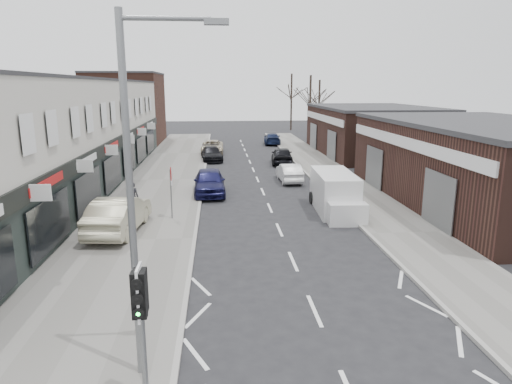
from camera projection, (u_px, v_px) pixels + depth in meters
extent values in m
plane|color=black|center=(330.00, 347.00, 11.85)|extent=(160.00, 160.00, 0.00)
cube|color=slate|center=(164.00, 180.00, 32.64)|extent=(5.50, 64.00, 0.12)
cube|color=slate|center=(335.00, 177.00, 33.65)|extent=(3.50, 64.00, 0.12)
cube|color=beige|center=(49.00, 136.00, 28.88)|extent=(8.00, 41.00, 7.10)
cube|color=#45261D|center=(126.00, 109.00, 53.53)|extent=(8.00, 10.00, 8.00)
cube|color=#351E18|center=(488.00, 165.00, 25.94)|extent=(10.00, 18.00, 4.50)
cube|color=#351E18|center=(372.00, 131.00, 45.36)|extent=(10.00, 16.00, 4.50)
cylinder|color=slate|center=(143.00, 341.00, 9.18)|extent=(0.12, 0.12, 3.00)
cube|color=silver|center=(140.00, 292.00, 8.94)|extent=(0.05, 0.55, 1.10)
cube|color=black|center=(139.00, 295.00, 8.83)|extent=(0.28, 0.22, 0.95)
sphere|color=#0CE533|center=(139.00, 312.00, 8.78)|extent=(0.18, 0.18, 0.18)
cube|color=black|center=(141.00, 290.00, 9.06)|extent=(0.26, 0.20, 0.90)
cylinder|color=slate|center=(131.00, 206.00, 9.76)|extent=(0.16, 0.16, 8.00)
cylinder|color=slate|center=(165.00, 18.00, 8.97)|extent=(1.80, 0.10, 0.10)
cube|color=slate|center=(216.00, 22.00, 9.06)|extent=(0.50, 0.22, 0.12)
cylinder|color=slate|center=(171.00, 194.00, 22.76)|extent=(0.07, 0.07, 2.50)
cube|color=white|center=(172.00, 182.00, 22.63)|extent=(0.04, 0.45, 0.25)
cube|color=silver|center=(334.00, 192.00, 24.67)|extent=(2.13, 4.70, 2.11)
cube|color=silver|center=(347.00, 214.00, 22.16)|extent=(1.90, 0.89, 1.11)
cylinder|color=black|center=(325.00, 213.00, 23.20)|extent=(0.22, 0.70, 0.70)
cylinder|color=black|center=(358.00, 212.00, 23.33)|extent=(0.22, 0.70, 0.70)
cylinder|color=black|center=(312.00, 197.00, 26.33)|extent=(0.22, 0.70, 0.70)
cylinder|color=black|center=(341.00, 197.00, 26.47)|extent=(0.22, 0.70, 0.70)
imported|color=#ADA88A|center=(119.00, 214.00, 20.70)|extent=(2.27, 5.19, 1.66)
imported|color=black|center=(133.00, 197.00, 23.99)|extent=(0.61, 0.41, 1.62)
imported|color=#141540|center=(209.00, 182.00, 28.50)|extent=(2.02, 4.77, 1.61)
imported|color=black|center=(212.00, 154.00, 41.43)|extent=(2.16, 4.52, 1.27)
imported|color=beige|center=(212.00, 147.00, 45.99)|extent=(2.27, 4.73, 1.30)
imported|color=silver|center=(289.00, 173.00, 32.34)|extent=(1.44, 3.95, 1.29)
imported|color=black|center=(282.00, 156.00, 39.62)|extent=(2.17, 4.54, 1.50)
imported|color=#121C3A|center=(272.00, 139.00, 53.17)|extent=(2.17, 4.62, 1.30)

